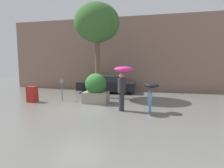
{
  "coord_description": "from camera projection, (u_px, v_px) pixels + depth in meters",
  "views": [
    {
      "loc": [
        3.3,
        -8.04,
        2.16
      ],
      "look_at": [
        1.18,
        1.6,
        1.05
      ],
      "focal_mm": 28.0,
      "sensor_mm": 36.0,
      "label": 1
    }
  ],
  "objects": [
    {
      "name": "street_tree",
      "position": [
        97.0,
        24.0,
        11.11
      ],
      "size": [
        2.88,
        2.88,
        6.02
      ],
      "color": "brown",
      "rests_on": "ground"
    },
    {
      "name": "person_child",
      "position": [
        151.0,
        89.0,
        7.88
      ],
      "size": [
        0.68,
        0.68,
        1.33
      ],
      "rotation": [
        0.0,
        0.0,
        0.93
      ],
      "color": "#669ED1",
      "rests_on": "ground"
    },
    {
      "name": "parking_meter",
      "position": [
        62.0,
        86.0,
        10.38
      ],
      "size": [
        0.14,
        0.14,
        1.26
      ],
      "color": "#595B60",
      "rests_on": "ground"
    },
    {
      "name": "person_adult",
      "position": [
        123.0,
        79.0,
        7.93
      ],
      "size": [
        0.82,
        0.82,
        2.07
      ],
      "rotation": [
        0.0,
        0.0,
        -0.91
      ],
      "color": "#2D2D33",
      "rests_on": "ground"
    },
    {
      "name": "ground_plane",
      "position": [
        82.0,
        108.0,
        8.75
      ],
      "size": [
        40.0,
        40.0,
        0.0
      ],
      "primitive_type": "plane",
      "color": "slate"
    },
    {
      "name": "parked_car_near",
      "position": [
        107.0,
        85.0,
        13.47
      ],
      "size": [
        4.44,
        2.08,
        1.3
      ],
      "rotation": [
        0.0,
        0.0,
        1.62
      ],
      "color": "black",
      "rests_on": "ground"
    },
    {
      "name": "planter_box",
      "position": [
        96.0,
        88.0,
        9.74
      ],
      "size": [
        1.37,
        1.19,
        1.67
      ],
      "color": "gray",
      "rests_on": "ground"
    },
    {
      "name": "building_facade",
      "position": [
        111.0,
        54.0,
        14.72
      ],
      "size": [
        18.0,
        0.3,
        6.0
      ],
      "color": "#8C6B5B",
      "rests_on": "ground"
    },
    {
      "name": "newspaper_box",
      "position": [
        32.0,
        94.0,
        10.08
      ],
      "size": [
        0.5,
        0.44,
        0.9
      ],
      "color": "#B2231E",
      "rests_on": "ground"
    }
  ]
}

